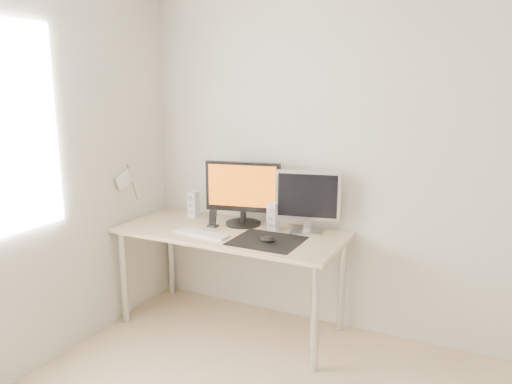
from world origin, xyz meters
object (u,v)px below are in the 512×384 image
(keyboard, at_px, (201,234))
(phone_dock, at_px, (213,222))
(desk, at_px, (231,241))
(speaker_right, at_px, (273,217))
(speaker_left, at_px, (194,204))
(main_monitor, at_px, (243,191))
(mouse, at_px, (268,239))
(second_monitor, at_px, (308,199))

(keyboard, xyz_separation_m, phone_dock, (-0.03, 0.20, 0.03))
(desk, relative_size, keyboard, 3.74)
(phone_dock, bearing_deg, desk, -9.21)
(speaker_right, xyz_separation_m, phone_dock, (-0.43, -0.11, -0.06))
(desk, xyz_separation_m, speaker_left, (-0.43, 0.19, 0.18))
(main_monitor, xyz_separation_m, phone_dock, (-0.17, -0.14, -0.22))
(main_monitor, bearing_deg, desk, -94.49)
(desk, xyz_separation_m, keyboard, (-0.13, -0.17, 0.09))
(mouse, bearing_deg, second_monitor, 66.09)
(desk, distance_m, speaker_left, 0.50)
(mouse, bearing_deg, speaker_left, 157.80)
(main_monitor, xyz_separation_m, second_monitor, (0.49, 0.04, -0.01))
(desk, xyz_separation_m, second_monitor, (0.50, 0.20, 0.32))
(main_monitor, distance_m, speaker_left, 0.47)
(desk, distance_m, second_monitor, 0.63)
(main_monitor, bearing_deg, phone_dock, -141.15)
(main_monitor, relative_size, phone_dock, 4.29)
(mouse, relative_size, phone_dock, 0.84)
(speaker_left, bearing_deg, speaker_right, -4.56)
(second_monitor, xyz_separation_m, phone_dock, (-0.66, -0.18, -0.20))
(second_monitor, height_order, keyboard, second_monitor)
(phone_dock, bearing_deg, mouse, -17.04)
(second_monitor, bearing_deg, main_monitor, -175.76)
(desk, height_order, keyboard, keyboard)
(speaker_left, distance_m, phone_dock, 0.32)
(mouse, distance_m, desk, 0.39)
(mouse, bearing_deg, main_monitor, 138.76)
(desk, relative_size, speaker_right, 7.91)
(mouse, bearing_deg, speaker_right, 107.49)
(speaker_right, distance_m, keyboard, 0.51)
(mouse, relative_size, second_monitor, 0.24)
(main_monitor, bearing_deg, keyboard, -113.19)
(speaker_right, bearing_deg, desk, -153.79)
(mouse, relative_size, speaker_right, 0.53)
(speaker_right, bearing_deg, keyboard, -142.65)
(keyboard, bearing_deg, main_monitor, 66.81)
(second_monitor, relative_size, phone_dock, 3.52)
(desk, bearing_deg, speaker_left, 156.38)
(second_monitor, distance_m, speaker_left, 0.94)
(speaker_left, bearing_deg, phone_dock, -31.03)
(mouse, height_order, second_monitor, second_monitor)
(second_monitor, bearing_deg, speaker_left, -179.14)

